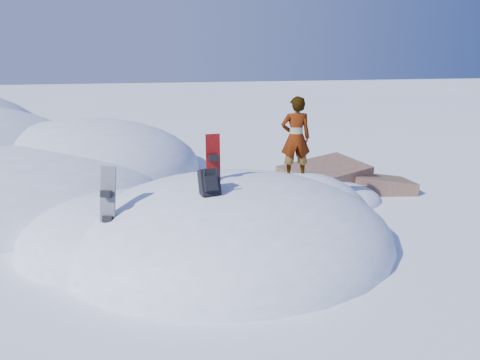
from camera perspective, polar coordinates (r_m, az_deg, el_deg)
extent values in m
plane|color=white|center=(10.04, -1.06, -7.93)|extent=(120.00, 120.00, 0.00)
ellipsoid|color=white|center=(10.04, -1.06, -7.93)|extent=(7.00, 6.00, 3.00)
ellipsoid|color=white|center=(10.39, -13.85, -7.58)|extent=(4.40, 4.00, 2.20)
ellipsoid|color=white|center=(11.25, 7.04, -5.47)|extent=(3.60, 3.20, 2.50)
ellipsoid|color=white|center=(17.04, -18.41, 0.97)|extent=(8.00, 8.00, 3.60)
cube|color=brown|center=(14.16, 10.15, -0.84)|extent=(2.82, 2.41, 1.62)
cube|color=brown|center=(14.59, 16.50, -1.58)|extent=(2.16, 1.80, 1.33)
cube|color=brown|center=(15.48, 10.38, 0.13)|extent=(2.08, 2.01, 1.10)
ellipsoid|color=white|center=(13.16, 10.28, -2.53)|extent=(3.20, 2.40, 1.00)
cube|color=red|center=(9.35, -3.28, 0.94)|extent=(0.29, 0.08, 1.55)
cube|color=black|center=(9.22, -3.23, 2.72)|extent=(0.19, 0.12, 0.13)
cube|color=black|center=(9.33, -3.19, -0.07)|extent=(0.19, 0.12, 0.13)
cube|color=black|center=(8.86, -15.84, -3.50)|extent=(0.41, 0.42, 1.57)
cube|color=black|center=(8.70, -15.99, -1.65)|extent=(0.23, 0.20, 0.14)
cube|color=black|center=(8.85, -15.77, -4.60)|extent=(0.23, 0.20, 0.14)
cube|color=black|center=(8.68, -3.78, -0.29)|extent=(0.40, 0.42, 0.55)
cube|color=black|center=(8.53, -3.59, -0.42)|extent=(0.27, 0.22, 0.30)
cylinder|color=black|center=(8.50, -4.37, 0.30)|extent=(0.04, 0.20, 0.37)
cylinder|color=black|center=(8.54, -2.90, 0.39)|extent=(0.04, 0.20, 0.37)
cube|color=black|center=(9.07, -17.62, -10.64)|extent=(0.76, 0.68, 0.17)
cube|color=black|center=(9.20, -15.78, -9.60)|extent=(0.36, 0.28, 0.12)
imported|color=slate|center=(10.84, 6.80, 5.14)|extent=(0.75, 0.56, 1.89)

